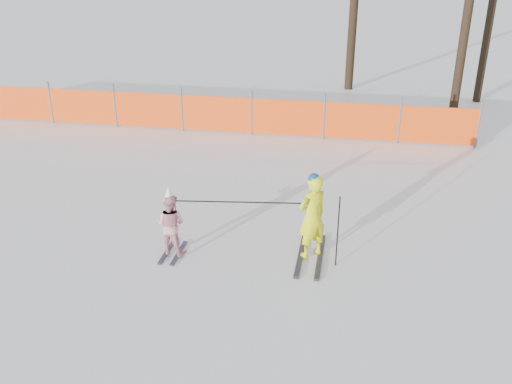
# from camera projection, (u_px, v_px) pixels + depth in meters

# --- Properties ---
(ground) EXTENTS (120.00, 120.00, 0.00)m
(ground) POSITION_uv_depth(u_px,v_px,m) (251.00, 255.00, 10.08)
(ground) COLOR white
(ground) RESTS_ON ground
(adult) EXTENTS (0.65, 1.50, 1.59)m
(adult) POSITION_uv_depth(u_px,v_px,m) (312.00, 217.00, 9.70)
(adult) COLOR black
(adult) RESTS_ON ground
(child) EXTENTS (0.61, 0.84, 1.30)m
(child) POSITION_uv_depth(u_px,v_px,m) (171.00, 224.00, 9.88)
(child) COLOR black
(child) RESTS_ON ground
(ski_poles) EXTENTS (2.76, 0.31, 1.30)m
(ski_poles) POSITION_uv_depth(u_px,v_px,m) (276.00, 213.00, 9.59)
(ski_poles) COLOR black
(ski_poles) RESTS_ON ground
(safety_fence) EXTENTS (16.07, 0.06, 1.25)m
(safety_fence) POSITION_uv_depth(u_px,v_px,m) (183.00, 112.00, 16.10)
(safety_fence) COLOR #595960
(safety_fence) RESTS_ON ground
(tree_trunks) EXTENTS (4.56, 2.74, 6.17)m
(tree_trunks) POSITION_uv_depth(u_px,v_px,m) (425.00, 14.00, 18.08)
(tree_trunks) COLOR black
(tree_trunks) RESTS_ON ground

